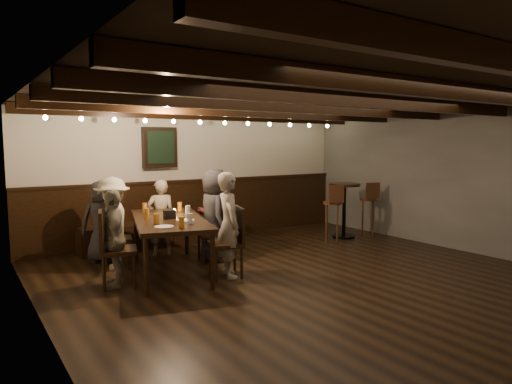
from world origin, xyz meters
TOP-DOWN VIEW (x-y plane):
  - room at (-0.29, 2.21)m, footprint 7.00×7.00m
  - dining_table at (-1.43, 1.54)m, footprint 1.45×2.24m
  - chair_left_near at (-2.00, 2.17)m, footprint 0.51×0.51m
  - chair_left_far at (-2.25, 1.31)m, footprint 0.55×0.55m
  - chair_right_near at (-0.62, 1.78)m, footprint 0.50×0.50m
  - chair_right_far at (-0.86, 0.91)m, footprint 0.54×0.54m
  - person_bench_left at (-2.05, 2.65)m, footprint 0.70×0.56m
  - person_bench_centre at (-1.14, 2.55)m, footprint 0.52×0.41m
  - person_bench_right at (-0.32, 2.17)m, footprint 0.77×0.67m
  - person_left_near at (-2.03, 2.18)m, footprint 0.72×0.97m
  - person_left_far at (-2.27, 1.31)m, footprint 0.49×0.78m
  - person_right_near at (-0.59, 1.77)m, footprint 0.63×0.80m
  - person_right_far at (-0.83, 0.91)m, footprint 0.47×0.60m
  - pint_a at (-1.51, 2.29)m, footprint 0.07×0.07m
  - pint_b at (-1.01, 2.10)m, footprint 0.07×0.07m
  - pint_c at (-1.69, 1.72)m, footprint 0.07×0.07m
  - pint_d at (-1.09, 1.65)m, footprint 0.07×0.07m
  - pint_e at (-1.76, 1.17)m, footprint 0.07×0.07m
  - pint_f at (-1.39, 0.96)m, footprint 0.07×0.07m
  - pint_g at (-1.60, 0.76)m, footprint 0.07×0.07m
  - plate_near at (-1.76, 0.91)m, footprint 0.24×0.24m
  - plate_far at (-1.34, 1.21)m, footprint 0.24×0.24m
  - condiment_caddy at (-1.44, 1.50)m, footprint 0.15×0.10m
  - candle at (-1.23, 1.80)m, footprint 0.05×0.05m
  - high_top_table at (2.35, 1.93)m, footprint 0.59×0.59m
  - bar_stool_left at (1.85, 1.72)m, footprint 0.36×0.38m
  - bar_stool_right at (2.85, 1.77)m, footprint 0.36×0.37m

SIDE VIEW (x-z plane):
  - chair_right_near at x=-0.62m, z-range -0.17..0.72m
  - chair_left_near at x=-2.00m, z-range -0.18..0.73m
  - chair_right_far at x=-0.86m, z-range -0.19..0.77m
  - chair_left_far at x=-2.25m, z-range -0.19..0.79m
  - bar_stool_left at x=1.85m, z-range -0.14..0.93m
  - bar_stool_right at x=2.85m, z-range -0.14..0.93m
  - person_bench_centre at x=-1.14m, z-range 0.00..1.24m
  - person_left_far at x=-2.27m, z-range 0.00..1.24m
  - person_bench_left at x=-2.05m, z-range 0.00..1.27m
  - person_left_near at x=-2.03m, z-range 0.00..1.34m
  - person_bench_right at x=-0.32m, z-range 0.00..1.35m
  - high_top_table at x=2.35m, z-range 0.17..1.22m
  - dining_table at x=-1.43m, z-range 0.32..1.10m
  - person_right_near at x=-0.59m, z-range 0.00..1.43m
  - person_right_far at x=-0.83m, z-range 0.00..1.43m
  - plate_near at x=-1.76m, z-range 0.77..0.79m
  - plate_far at x=-1.34m, z-range 0.77..0.79m
  - candle at x=-1.23m, z-range 0.77..0.82m
  - condiment_caddy at x=-1.44m, z-range 0.77..0.89m
  - pint_a at x=-1.51m, z-range 0.77..0.91m
  - pint_b at x=-1.01m, z-range 0.77..0.91m
  - pint_c at x=-1.69m, z-range 0.77..0.91m
  - pint_d at x=-1.09m, z-range 0.77..0.91m
  - pint_e at x=-1.76m, z-range 0.77..0.91m
  - pint_f at x=-1.39m, z-range 0.77..0.91m
  - pint_g at x=-1.60m, z-range 0.77..0.91m
  - room at x=-0.29m, z-range -2.43..4.57m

